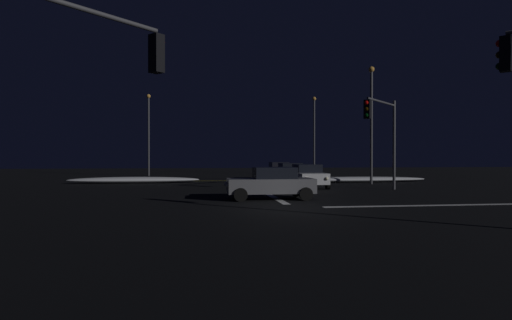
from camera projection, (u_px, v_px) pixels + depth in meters
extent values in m
cube|color=black|center=(293.00, 209.00, 17.19)|extent=(120.00, 120.00, 0.10)
cube|color=white|center=(263.00, 191.00, 25.19)|extent=(0.35, 13.82, 0.01)
cube|color=yellow|center=(243.00, 180.00, 36.69)|extent=(22.00, 0.15, 0.01)
cube|color=white|center=(477.00, 205.00, 18.29)|extent=(13.82, 0.40, 0.01)
ellipsoid|color=white|center=(134.00, 180.00, 33.10)|extent=(10.20, 1.50, 0.49)
ellipsoid|color=white|center=(356.00, 179.00, 34.31)|extent=(11.98, 1.50, 0.44)
cube|color=silver|center=(308.00, 178.00, 28.22)|extent=(1.80, 4.20, 0.70)
cube|color=black|center=(307.00, 168.00, 28.41)|extent=(1.60, 2.00, 0.55)
cylinder|color=black|center=(328.00, 184.00, 26.81)|extent=(0.22, 0.64, 0.64)
cylinder|color=black|center=(300.00, 185.00, 26.57)|extent=(0.22, 0.64, 0.64)
cylinder|color=black|center=(314.00, 181.00, 29.88)|extent=(0.22, 0.64, 0.64)
cylinder|color=black|center=(290.00, 182.00, 29.64)|extent=(0.22, 0.64, 0.64)
sphere|color=#F9EFC6|center=(327.00, 179.00, 26.21)|extent=(0.22, 0.22, 0.22)
sphere|color=#F9EFC6|center=(306.00, 179.00, 26.03)|extent=(0.22, 0.22, 0.22)
cube|color=black|center=(291.00, 174.00, 33.49)|extent=(1.80, 4.20, 0.70)
cube|color=black|center=(290.00, 166.00, 33.69)|extent=(1.60, 2.00, 0.55)
cylinder|color=black|center=(307.00, 180.00, 32.08)|extent=(0.22, 0.64, 0.64)
cylinder|color=black|center=(284.00, 180.00, 31.84)|extent=(0.22, 0.64, 0.64)
cylinder|color=black|center=(297.00, 178.00, 35.15)|extent=(0.22, 0.64, 0.64)
cylinder|color=black|center=(276.00, 178.00, 34.91)|extent=(0.22, 0.64, 0.64)
sphere|color=#F9EFC6|center=(305.00, 175.00, 31.48)|extent=(0.22, 0.22, 0.22)
sphere|color=#F9EFC6|center=(288.00, 175.00, 31.31)|extent=(0.22, 0.22, 0.22)
cube|color=maroon|center=(279.00, 172.00, 39.00)|extent=(1.80, 4.20, 0.70)
cube|color=black|center=(279.00, 165.00, 39.19)|extent=(1.60, 2.00, 0.55)
cylinder|color=black|center=(293.00, 176.00, 37.59)|extent=(0.22, 0.64, 0.64)
cylinder|color=black|center=(273.00, 176.00, 37.34)|extent=(0.22, 0.64, 0.64)
cylinder|color=black|center=(285.00, 175.00, 40.66)|extent=(0.22, 0.64, 0.64)
cylinder|color=black|center=(267.00, 175.00, 40.41)|extent=(0.22, 0.64, 0.64)
sphere|color=#F9EFC6|center=(291.00, 172.00, 36.98)|extent=(0.22, 0.22, 0.22)
sphere|color=#F9EFC6|center=(277.00, 172.00, 36.81)|extent=(0.22, 0.22, 0.22)
cube|color=slate|center=(270.00, 186.00, 20.56)|extent=(4.20, 1.80, 0.70)
cube|color=black|center=(274.00, 173.00, 20.58)|extent=(2.00, 1.60, 0.55)
cylinder|color=black|center=(241.00, 195.00, 19.46)|extent=(0.64, 0.22, 0.64)
cylinder|color=black|center=(237.00, 192.00, 21.24)|extent=(0.64, 0.22, 0.64)
cylinder|color=black|center=(306.00, 194.00, 19.88)|extent=(0.64, 0.22, 0.64)
cylinder|color=black|center=(297.00, 191.00, 21.66)|extent=(0.64, 0.22, 0.64)
sphere|color=#F9EFC6|center=(228.00, 186.00, 19.63)|extent=(0.22, 0.22, 0.22)
sphere|color=#F9EFC6|center=(226.00, 184.00, 20.92)|extent=(0.22, 0.22, 0.22)
cube|color=black|center=(506.00, 54.00, 12.60)|extent=(0.46, 0.46, 1.05)
sphere|color=red|center=(500.00, 43.00, 12.70)|extent=(0.22, 0.22, 0.22)
sphere|color=black|center=(499.00, 55.00, 12.70)|extent=(0.22, 0.22, 0.22)
sphere|color=black|center=(499.00, 66.00, 12.70)|extent=(0.22, 0.22, 0.22)
cylinder|color=#4C4C51|center=(394.00, 145.00, 26.71)|extent=(0.18, 0.18, 5.64)
cylinder|color=#4C4C51|center=(382.00, 102.00, 24.98)|extent=(3.11, 3.11, 0.12)
cube|color=black|center=(368.00, 109.00, 23.28)|extent=(0.46, 0.46, 1.05)
sphere|color=red|center=(366.00, 103.00, 23.15)|extent=(0.22, 0.22, 0.22)
sphere|color=black|center=(366.00, 109.00, 23.15)|extent=(0.22, 0.22, 0.22)
sphere|color=black|center=(366.00, 115.00, 23.16)|extent=(0.22, 0.22, 0.22)
cylinder|color=#4C4C51|center=(70.00, 5.00, 9.58)|extent=(3.60, 3.60, 0.12)
cube|color=black|center=(156.00, 54.00, 11.56)|extent=(0.46, 0.46, 1.05)
sphere|color=red|center=(161.00, 42.00, 11.68)|extent=(0.22, 0.22, 0.22)
sphere|color=black|center=(161.00, 55.00, 11.69)|extent=(0.22, 0.22, 0.22)
sphere|color=black|center=(161.00, 67.00, 11.69)|extent=(0.22, 0.22, 0.22)
cylinder|color=#424247|center=(314.00, 138.00, 47.80)|extent=(0.20, 0.20, 8.48)
sphere|color=#F9AD47|center=(314.00, 99.00, 47.76)|extent=(0.44, 0.44, 0.44)
cylinder|color=#424247|center=(149.00, 137.00, 45.32)|extent=(0.20, 0.20, 8.41)
sphere|color=#F9AD47|center=(149.00, 96.00, 45.29)|extent=(0.44, 0.44, 0.44)
cylinder|color=#424247|center=(371.00, 128.00, 31.94)|extent=(0.20, 0.20, 8.53)
sphere|color=#F9AD47|center=(372.00, 69.00, 31.90)|extent=(0.44, 0.44, 0.44)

